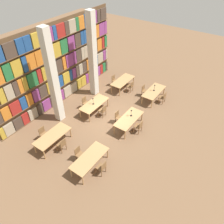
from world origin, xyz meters
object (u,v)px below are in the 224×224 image
(desk_lamp_1, at_px, (155,87))
(reading_table_1, at_px, (129,119))
(chair_5, at_px, (144,90))
(chair_10, at_px, (131,86))
(chair_3, at_px, (118,117))
(reading_table_3, at_px, (53,136))
(chair_7, at_px, (44,134))
(chair_6, at_px, (62,145))
(pillar_center, at_px, (93,56))
(chair_8, at_px, (103,110))
(chair_2, at_px, (139,126))
(chair_0, at_px, (102,167))
(reading_table_0, at_px, (90,159))
(pillar_left, at_px, (53,79))
(desk_lamp_2, at_px, (93,100))
(desk_lamp_0, at_px, (131,112))
(chair_1, at_px, (79,154))
(reading_table_4, at_px, (94,104))
(chair_11, at_px, (115,80))
(chair_9, at_px, (86,103))
(reading_table_5, at_px, (123,81))
(chair_4, at_px, (163,97))
(reading_table_2, at_px, (154,92))

(desk_lamp_1, bearing_deg, reading_table_1, -178.03)
(chair_5, bearing_deg, chair_10, -85.95)
(chair_3, relative_size, reading_table_3, 0.41)
(chair_7, bearing_deg, chair_6, 90.00)
(pillar_center, bearing_deg, chair_8, -130.33)
(chair_2, height_order, chair_6, same)
(chair_0, height_order, chair_3, same)
(reading_table_0, distance_m, chair_3, 3.78)
(reading_table_0, xyz_separation_m, chair_8, (3.68, 1.93, -0.16))
(pillar_left, relative_size, desk_lamp_2, 12.06)
(desk_lamp_0, distance_m, reading_table_3, 4.88)
(chair_6, bearing_deg, chair_3, -18.64)
(chair_1, height_order, reading_table_3, chair_1)
(chair_1, distance_m, chair_6, 1.23)
(desk_lamp_0, height_order, desk_lamp_1, desk_lamp_1)
(pillar_left, bearing_deg, chair_2, -69.66)
(desk_lamp_1, bearing_deg, pillar_left, 143.84)
(reading_table_4, distance_m, chair_8, 0.77)
(pillar_left, distance_m, chair_1, 4.60)
(pillar_left, relative_size, desk_lamp_0, 12.62)
(reading_table_4, height_order, chair_8, chair_8)
(reading_table_3, xyz_separation_m, chair_10, (7.25, -0.76, -0.16))
(chair_6, bearing_deg, chair_11, 11.47)
(chair_0, height_order, desk_lamp_2, desk_lamp_2)
(reading_table_0, height_order, reading_table_1, same)
(pillar_center, bearing_deg, desk_lamp_0, -110.14)
(chair_0, xyz_separation_m, desk_lamp_0, (4.01, 0.73, 0.56))
(chair_2, bearing_deg, desk_lamp_2, 91.42)
(chair_0, xyz_separation_m, chair_2, (3.68, -0.03, 0.00))
(desk_lamp_1, relative_size, chair_10, 0.56)
(chair_2, xyz_separation_m, chair_9, (-0.03, 4.20, 0.00))
(reading_table_0, xyz_separation_m, chair_7, (-0.03, 3.47, -0.16))
(reading_table_5, bearing_deg, chair_6, -174.30)
(pillar_left, xyz_separation_m, pillar_center, (3.66, 0.00, 0.00))
(chair_3, bearing_deg, chair_8, -88.71)
(chair_0, bearing_deg, reading_table_1, 10.87)
(reading_table_3, distance_m, chair_11, 7.29)
(chair_7, bearing_deg, desk_lamp_2, 167.70)
(chair_8, bearing_deg, desk_lamp_1, -26.17)
(desk_lamp_2, distance_m, chair_10, 3.75)
(reading_table_1, relative_size, desk_lamp_2, 4.41)
(desk_lamp_2, bearing_deg, chair_10, -11.09)
(pillar_center, height_order, desk_lamp_2, pillar_center)
(reading_table_1, xyz_separation_m, chair_4, (3.59, -0.65, -0.16))
(chair_5, relative_size, chair_9, 1.00)
(reading_table_0, distance_m, chair_9, 5.03)
(reading_table_4, xyz_separation_m, chair_10, (3.54, -0.71, -0.16))
(reading_table_3, bearing_deg, pillar_left, 36.72)
(chair_1, relative_size, chair_10, 1.00)
(reading_table_2, xyz_separation_m, chair_5, (-0.02, 0.75, -0.16))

